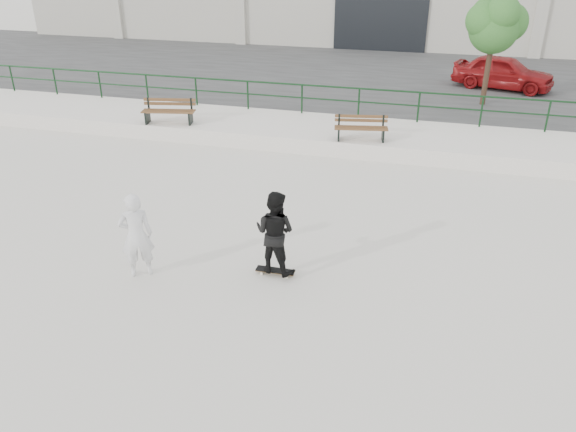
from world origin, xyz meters
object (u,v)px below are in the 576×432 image
(bench_left, at_px, (169,111))
(bench_right, at_px, (361,128))
(red_car, at_px, (503,72))
(seated_skater, at_px, (136,235))
(tree, at_px, (496,23))
(standing_skater, at_px, (275,232))
(skateboard, at_px, (275,271))

(bench_left, bearing_deg, bench_right, -12.20)
(bench_left, xyz_separation_m, red_car, (10.94, 8.03, 0.27))
(bench_left, distance_m, seated_skater, 8.70)
(red_car, bearing_deg, seated_skater, 171.37)
(tree, bearing_deg, bench_right, -125.22)
(standing_skater, distance_m, seated_skater, 2.68)
(bench_left, bearing_deg, red_car, 24.29)
(skateboard, xyz_separation_m, seated_skater, (-2.58, -0.72, 0.81))
(red_car, relative_size, seated_skater, 2.24)
(red_car, relative_size, standing_skater, 2.31)
(bench_right, xyz_separation_m, tree, (3.76, 5.33, 2.52))
(bench_right, xyz_separation_m, red_car, (4.53, 8.06, 0.30))
(bench_right, relative_size, tree, 0.43)
(red_car, xyz_separation_m, standing_skater, (-5.06, -15.37, -0.22))
(bench_left, xyz_separation_m, standing_skater, (5.88, -7.33, 0.05))
(bench_right, height_order, seated_skater, seated_skater)
(bench_left, relative_size, skateboard, 2.30)
(standing_skater, bearing_deg, seated_skater, 26.80)
(skateboard, distance_m, seated_skater, 2.80)
(seated_skater, bearing_deg, red_car, -146.62)
(bench_left, height_order, tree, tree)
(bench_right, relative_size, red_car, 0.42)
(bench_left, distance_m, standing_skater, 9.40)
(bench_left, height_order, seated_skater, seated_skater)
(tree, bearing_deg, bench_left, -152.46)
(bench_right, relative_size, standing_skater, 0.98)
(bench_left, xyz_separation_m, skateboard, (5.88, -7.33, -0.82))
(standing_skater, xyz_separation_m, seated_skater, (-2.58, -0.72, -0.07))
(red_car, bearing_deg, tree, -178.97)
(skateboard, xyz_separation_m, standing_skater, (0.00, 0.00, 0.87))
(bench_left, height_order, standing_skater, standing_skater)
(bench_left, distance_m, skateboard, 9.43)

